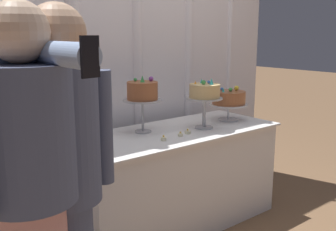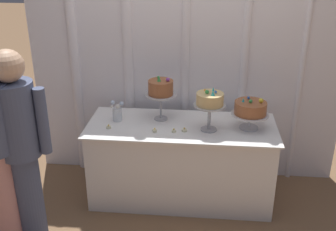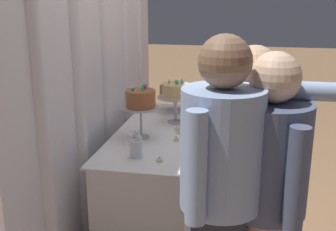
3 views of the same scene
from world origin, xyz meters
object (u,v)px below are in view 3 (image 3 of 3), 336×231
(cake_table, at_px, (161,173))
(guest_man_pink_jacket, at_px, (248,185))
(cake_display_leftmost, at_px, (141,101))
(tealight_near_left, at_px, (176,139))
(guest_man_dark_suit, at_px, (266,208))
(cake_display_center, at_px, (176,92))
(tealight_near_right, at_px, (178,133))
(cake_display_rightmost, at_px, (175,93))
(flower_vase, at_px, (136,146))
(tealight_far_right, at_px, (177,129))
(tealight_far_left, at_px, (159,160))
(guest_girl_blue_dress, at_px, (221,205))

(cake_table, xyz_separation_m, guest_man_pink_jacket, (-1.16, -0.69, 0.50))
(cake_display_leftmost, height_order, tealight_near_left, cake_display_leftmost)
(cake_display_leftmost, relative_size, guest_man_dark_suit, 0.27)
(cake_table, distance_m, cake_display_center, 0.68)
(tealight_near_right, relative_size, guest_man_pink_jacket, 0.02)
(tealight_near_right, xyz_separation_m, guest_man_dark_suit, (-1.27, -0.63, 0.10))
(cake_display_rightmost, xyz_separation_m, flower_vase, (-1.16, 0.05, -0.10))
(flower_vase, relative_size, tealight_far_right, 4.33)
(tealight_far_left, height_order, tealight_near_right, same)
(tealight_near_right, bearing_deg, guest_girl_blue_dress, -162.80)
(tealight_near_left, xyz_separation_m, guest_man_dark_suit, (-1.11, -0.61, 0.10))
(flower_vase, distance_m, tealight_near_right, 0.56)
(cake_display_rightmost, height_order, tealight_near_left, cake_display_rightmost)
(cake_display_leftmost, relative_size, tealight_far_left, 9.43)
(tealight_near_right, bearing_deg, flower_vase, 160.10)
(flower_vase, xyz_separation_m, guest_man_pink_jacket, (-0.57, -0.73, 0.05))
(tealight_far_right, relative_size, guest_man_pink_jacket, 0.03)
(flower_vase, bearing_deg, tealight_near_right, -19.90)
(cake_display_leftmost, distance_m, guest_man_dark_suit, 1.45)
(tealight_far_left, relative_size, tealight_near_left, 1.14)
(cake_display_leftmost, xyz_separation_m, tealight_far_right, (0.23, -0.23, -0.28))
(cake_display_leftmost, relative_size, flower_vase, 2.08)
(cake_display_leftmost, distance_m, tealight_far_left, 0.56)
(cake_display_leftmost, xyz_separation_m, tealight_near_left, (-0.02, -0.27, -0.28))
(cake_table, xyz_separation_m, tealight_far_left, (-0.63, -0.12, 0.38))
(cake_table, bearing_deg, tealight_near_right, -111.60)
(tealight_far_right, bearing_deg, flower_vase, 164.65)
(tealight_near_left, bearing_deg, cake_display_center, 10.43)
(cake_display_center, distance_m, guest_man_pink_jacket, 1.53)
(tealight_near_left, xyz_separation_m, guest_girl_blue_dress, (-1.22, -0.41, 0.15))
(cake_display_leftmost, height_order, guest_girl_blue_dress, guest_girl_blue_dress)
(tealight_near_left, height_order, guest_man_dark_suit, guest_man_dark_suit)
(guest_man_dark_suit, bearing_deg, guest_girl_blue_dress, 118.69)
(tealight_far_right, relative_size, guest_man_dark_suit, 0.03)
(guest_man_dark_suit, bearing_deg, tealight_near_left, 28.84)
(tealight_far_right, distance_m, guest_man_dark_suit, 1.51)
(tealight_far_left, distance_m, guest_girl_blue_dress, 0.94)
(cake_table, bearing_deg, tealight_far_left, -169.06)
(tealight_near_left, bearing_deg, tealight_far_right, 8.51)
(flower_vase, relative_size, guest_girl_blue_dress, 0.12)
(guest_girl_blue_dress, xyz_separation_m, guest_man_pink_jacket, (0.28, -0.11, -0.03))
(flower_vase, bearing_deg, guest_girl_blue_dress, -144.20)
(tealight_far_left, xyz_separation_m, guest_man_dark_suit, (-0.70, -0.65, 0.10))
(cake_display_leftmost, bearing_deg, cake_table, -29.66)
(cake_display_leftmost, xyz_separation_m, tealight_far_left, (-0.43, -0.23, -0.28))
(tealight_near_left, xyz_separation_m, guest_man_pink_jacket, (-0.94, -0.53, 0.12))
(flower_vase, relative_size, tealight_far_left, 4.53)
(tealight_near_right, bearing_deg, cake_display_rightmost, 12.37)
(tealight_far_left, xyz_separation_m, tealight_near_right, (0.57, -0.02, 0.00))
(cake_display_center, bearing_deg, cake_display_leftmost, 156.53)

